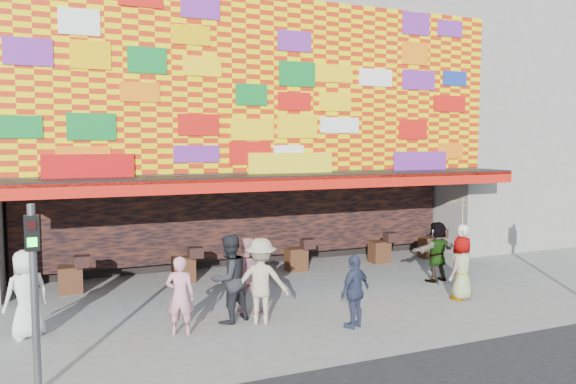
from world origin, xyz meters
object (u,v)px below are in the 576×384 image
at_px(ped_a, 26,294).
at_px(ped_h, 461,255).
at_px(ped_d, 261,281).
at_px(ped_b, 180,296).
at_px(signal_left, 34,277).
at_px(ped_c, 229,279).
at_px(ped_g, 462,268).
at_px(ped_f, 437,251).
at_px(ped_i, 247,274).
at_px(parasol, 463,215).
at_px(ped_e, 355,291).

height_order(ped_a, ped_h, ped_a).
bearing_deg(ped_d, ped_b, 27.21).
relative_size(signal_left, ped_a, 1.66).
height_order(ped_c, ped_g, ped_c).
xyz_separation_m(ped_a, ped_g, (9.96, -1.22, -0.10)).
distance_m(ped_b, ped_f, 7.83).
xyz_separation_m(ped_a, ped_i, (4.68, -0.01, -0.03)).
xyz_separation_m(ped_a, ped_c, (4.05, -0.65, 0.07)).
distance_m(ped_c, ped_d, 0.71).
height_order(signal_left, ped_i, signal_left).
distance_m(ped_f, parasol, 2.25).
relative_size(ped_c, ped_f, 1.13).
bearing_deg(signal_left, parasol, 9.19).
height_order(ped_a, ped_c, ped_c).
bearing_deg(ped_f, signal_left, 8.99).
xyz_separation_m(ped_b, ped_h, (7.98, 0.93, 0.03)).
bearing_deg(ped_h, ped_e, 6.48).
distance_m(ped_h, parasol, 1.93).
relative_size(ped_d, ped_e, 1.19).
bearing_deg(ped_h, ped_c, -12.48).
height_order(ped_a, ped_i, ped_a).
relative_size(ped_c, ped_h, 1.15).
bearing_deg(ped_g, ped_i, -31.53).
distance_m(ped_c, ped_g, 5.94).
xyz_separation_m(ped_a, ped_h, (10.87, -0.10, -0.05)).
bearing_deg(ped_e, ped_f, -172.68).
bearing_deg(parasol, ped_f, 71.01).
relative_size(ped_i, parasol, 0.95).
height_order(signal_left, ped_b, signal_left).
xyz_separation_m(ped_d, parasol, (5.29, -0.25, 1.20)).
relative_size(ped_c, parasol, 1.07).
xyz_separation_m(signal_left, ped_f, (10.34, 3.33, -1.00)).
bearing_deg(parasol, ped_a, 173.00).
bearing_deg(ped_b, ped_c, -137.43).
distance_m(signal_left, ped_f, 10.91).
bearing_deg(ped_h, ped_f, -81.00).
height_order(ped_g, ped_i, ped_i).
bearing_deg(ped_d, ped_e, 173.65).
bearing_deg(ped_a, ped_i, 155.04).
xyz_separation_m(ped_g, ped_i, (-5.28, 1.22, 0.07)).
xyz_separation_m(ped_d, ped_g, (5.29, -0.25, -0.13)).
height_order(ped_a, ped_d, ped_d).
bearing_deg(ped_f, parasol, 62.16).
relative_size(ped_f, ped_i, 0.99).
distance_m(ped_f, ped_h, 0.70).
distance_m(ped_i, parasol, 5.57).
distance_m(ped_c, ped_e, 2.75).
distance_m(ped_b, ped_c, 1.23).
height_order(signal_left, ped_f, signal_left).
bearing_deg(ped_h, ped_a, -17.60).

